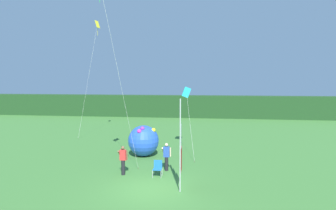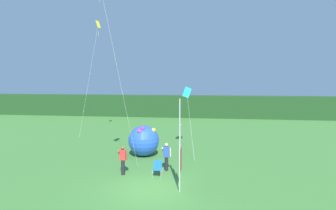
{
  "view_description": "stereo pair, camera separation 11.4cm",
  "coord_description": "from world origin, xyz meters",
  "px_view_note": "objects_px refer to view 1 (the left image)",
  "views": [
    {
      "loc": [
        2.64,
        -13.77,
        5.54
      ],
      "look_at": [
        0.43,
        3.6,
        3.94
      ],
      "focal_mm": 30.7,
      "sensor_mm": 36.0,
      "label": 1
    },
    {
      "loc": [
        2.76,
        -13.75,
        5.54
      ],
      "look_at": [
        0.43,
        3.6,
        3.94
      ],
      "focal_mm": 30.7,
      "sensor_mm": 36.0,
      "label": 2
    }
  ],
  "objects_px": {
    "person_near_banner": "(167,156)",
    "kite_yellow_diamond_1": "(96,35)",
    "folding_chair": "(158,167)",
    "person_mid_field": "(123,159)",
    "banner_flag": "(181,146)",
    "inflatable_balloon": "(143,141)",
    "kite_cyan_box_2": "(186,92)",
    "person_far_left": "(149,137)"
  },
  "relations": [
    {
      "from": "person_near_banner",
      "to": "kite_yellow_diamond_1",
      "type": "distance_m",
      "value": 15.24
    },
    {
      "from": "person_near_banner",
      "to": "folding_chair",
      "type": "xyz_separation_m",
      "value": [
        -0.37,
        -1.04,
        -0.39
      ]
    },
    {
      "from": "person_mid_field",
      "to": "person_near_banner",
      "type": "bearing_deg",
      "value": 24.46
    },
    {
      "from": "banner_flag",
      "to": "folding_chair",
      "type": "xyz_separation_m",
      "value": [
        -1.46,
        1.83,
        -1.69
      ]
    },
    {
      "from": "person_near_banner",
      "to": "folding_chair",
      "type": "relative_size",
      "value": 1.89
    },
    {
      "from": "person_near_banner",
      "to": "kite_yellow_diamond_1",
      "type": "bearing_deg",
      "value": 129.87
    },
    {
      "from": "inflatable_balloon",
      "to": "kite_cyan_box_2",
      "type": "relative_size",
      "value": 0.45
    },
    {
      "from": "person_mid_field",
      "to": "person_far_left",
      "type": "relative_size",
      "value": 1.02
    },
    {
      "from": "person_mid_field",
      "to": "kite_cyan_box_2",
      "type": "relative_size",
      "value": 0.34
    },
    {
      "from": "person_near_banner",
      "to": "kite_cyan_box_2",
      "type": "bearing_deg",
      "value": 81.77
    },
    {
      "from": "person_far_left",
      "to": "kite_cyan_box_2",
      "type": "relative_size",
      "value": 0.33
    },
    {
      "from": "banner_flag",
      "to": "folding_chair",
      "type": "distance_m",
      "value": 2.89
    },
    {
      "from": "folding_chair",
      "to": "kite_yellow_diamond_1",
      "type": "bearing_deg",
      "value": 125.69
    },
    {
      "from": "person_near_banner",
      "to": "person_far_left",
      "type": "bearing_deg",
      "value": 111.4
    },
    {
      "from": "person_far_left",
      "to": "kite_yellow_diamond_1",
      "type": "relative_size",
      "value": 0.15
    },
    {
      "from": "person_mid_field",
      "to": "folding_chair",
      "type": "distance_m",
      "value": 2.05
    },
    {
      "from": "kite_yellow_diamond_1",
      "to": "kite_cyan_box_2",
      "type": "bearing_deg",
      "value": -23.76
    },
    {
      "from": "person_mid_field",
      "to": "inflatable_balloon",
      "type": "relative_size",
      "value": 0.76
    },
    {
      "from": "kite_cyan_box_2",
      "to": "folding_chair",
      "type": "bearing_deg",
      "value": -100.06
    },
    {
      "from": "person_near_banner",
      "to": "inflatable_balloon",
      "type": "bearing_deg",
      "value": 124.02
    },
    {
      "from": "person_far_left",
      "to": "folding_chair",
      "type": "xyz_separation_m",
      "value": [
        1.76,
        -6.47,
        -0.37
      ]
    },
    {
      "from": "person_near_banner",
      "to": "banner_flag",
      "type": "bearing_deg",
      "value": -69.21
    },
    {
      "from": "inflatable_balloon",
      "to": "kite_yellow_diamond_1",
      "type": "distance_m",
      "value": 12.26
    },
    {
      "from": "kite_yellow_diamond_1",
      "to": "person_far_left",
      "type": "bearing_deg",
      "value": -35.24
    },
    {
      "from": "person_mid_field",
      "to": "folding_chair",
      "type": "bearing_deg",
      "value": 1.22
    },
    {
      "from": "inflatable_balloon",
      "to": "folding_chair",
      "type": "bearing_deg",
      "value": -67.51
    },
    {
      "from": "person_near_banner",
      "to": "folding_chair",
      "type": "bearing_deg",
      "value": -109.6
    },
    {
      "from": "person_near_banner",
      "to": "person_far_left",
      "type": "height_order",
      "value": "person_near_banner"
    },
    {
      "from": "person_near_banner",
      "to": "inflatable_balloon",
      "type": "height_order",
      "value": "inflatable_balloon"
    },
    {
      "from": "folding_chair",
      "to": "kite_cyan_box_2",
      "type": "xyz_separation_m",
      "value": [
        1.2,
        6.74,
        3.97
      ]
    },
    {
      "from": "folding_chair",
      "to": "kite_yellow_diamond_1",
      "type": "height_order",
      "value": "kite_yellow_diamond_1"
    },
    {
      "from": "banner_flag",
      "to": "inflatable_balloon",
      "type": "distance_m",
      "value": 6.83
    },
    {
      "from": "person_near_banner",
      "to": "person_mid_field",
      "type": "xyz_separation_m",
      "value": [
        -2.39,
        -1.09,
        0.0
      ]
    },
    {
      "from": "banner_flag",
      "to": "person_near_banner",
      "type": "bearing_deg",
      "value": 110.79
    },
    {
      "from": "person_mid_field",
      "to": "kite_yellow_diamond_1",
      "type": "bearing_deg",
      "value": 117.76
    },
    {
      "from": "kite_cyan_box_2",
      "to": "inflatable_balloon",
      "type": "bearing_deg",
      "value": -137.95
    },
    {
      "from": "person_far_left",
      "to": "kite_cyan_box_2",
      "type": "height_order",
      "value": "kite_cyan_box_2"
    },
    {
      "from": "folding_chair",
      "to": "kite_cyan_box_2",
      "type": "bearing_deg",
      "value": 79.94
    },
    {
      "from": "banner_flag",
      "to": "person_near_banner",
      "type": "height_order",
      "value": "banner_flag"
    },
    {
      "from": "inflatable_balloon",
      "to": "person_near_banner",
      "type": "bearing_deg",
      "value": -55.98
    },
    {
      "from": "banner_flag",
      "to": "person_far_left",
      "type": "height_order",
      "value": "banner_flag"
    },
    {
      "from": "person_near_banner",
      "to": "kite_yellow_diamond_1",
      "type": "height_order",
      "value": "kite_yellow_diamond_1"
    }
  ]
}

